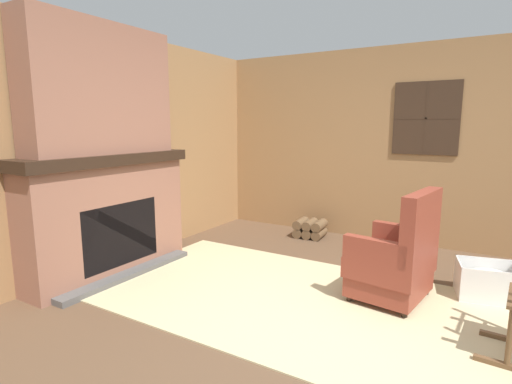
{
  "coord_description": "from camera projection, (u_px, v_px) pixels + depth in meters",
  "views": [
    {
      "loc": [
        0.89,
        -2.68,
        1.55
      ],
      "look_at": [
        -1.1,
        0.63,
        0.9
      ],
      "focal_mm": 28.0,
      "sensor_mm": 36.0,
      "label": 1
    }
  ],
  "objects": [
    {
      "name": "ground_plane",
      "position": [
        339.0,
        336.0,
        2.97
      ],
      "size": [
        14.0,
        14.0,
        0.0
      ],
      "primitive_type": "plane",
      "color": "brown"
    },
    {
      "name": "wood_panel_wall_left",
      "position": [
        90.0,
        152.0,
        4.16
      ],
      "size": [
        0.06,
        6.03,
        2.55
      ],
      "color": "#9E7247",
      "rests_on": "ground"
    },
    {
      "name": "wood_panel_wall_back",
      "position": [
        416.0,
        146.0,
        5.07
      ],
      "size": [
        6.03,
        0.09,
        2.55
      ],
      "color": "#9E7247",
      "rests_on": "ground"
    },
    {
      "name": "fireplace_hearth",
      "position": [
        109.0,
        215.0,
        4.14
      ],
      "size": [
        0.6,
        1.89,
        1.26
      ],
      "color": "#93604C",
      "rests_on": "ground"
    },
    {
      "name": "chimney_breast",
      "position": [
        100.0,
        90.0,
        3.94
      ],
      "size": [
        0.35,
        1.57,
        1.27
      ],
      "color": "#93604C",
      "rests_on": "fireplace_hearth"
    },
    {
      "name": "area_rug",
      "position": [
        306.0,
        302.0,
        3.52
      ],
      "size": [
        3.95,
        2.04,
        0.01
      ],
      "color": "#C6B789",
      "rests_on": "ground"
    },
    {
      "name": "armchair",
      "position": [
        396.0,
        261.0,
        3.52
      ],
      "size": [
        0.7,
        0.79,
        1.0
      ],
      "rotation": [
        0.0,
        0.0,
        3.0
      ],
      "color": "brown",
      "rests_on": "ground"
    },
    {
      "name": "firewood_stack",
      "position": [
        310.0,
        228.0,
        5.56
      ],
      "size": [
        0.43,
        0.37,
        0.25
      ],
      "rotation": [
        0.0,
        0.0,
        0.08
      ],
      "color": "brown",
      "rests_on": "ground"
    },
    {
      "name": "laundry_basket",
      "position": [
        488.0,
        281.0,
        3.58
      ],
      "size": [
        0.57,
        0.48,
        0.32
      ],
      "rotation": [
        0.0,
        0.0,
        0.21
      ],
      "color": "white",
      "rests_on": "ground"
    },
    {
      "name": "oil_lamp_vase",
      "position": [
        53.0,
        146.0,
        3.61
      ],
      "size": [
        0.11,
        0.11,
        0.28
      ],
      "color": "silver",
      "rests_on": "fireplace_hearth"
    },
    {
      "name": "storage_case",
      "position": [
        113.0,
        145.0,
        4.17
      ],
      "size": [
        0.15,
        0.27,
        0.16
      ],
      "color": "black",
      "rests_on": "fireplace_hearth"
    }
  ]
}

